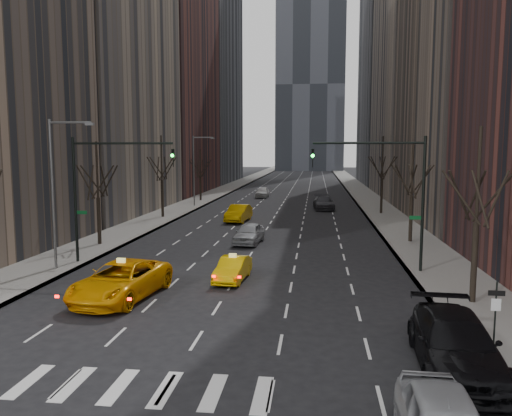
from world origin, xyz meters
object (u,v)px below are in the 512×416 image
(taxi_sedan, at_px, (233,269))
(silver_sedan_ahead, at_px, (249,233))
(parked_suv_black, at_px, (455,343))
(taxi_suv, at_px, (121,281))

(taxi_sedan, height_order, silver_sedan_ahead, silver_sedan_ahead)
(taxi_sedan, xyz_separation_m, parked_suv_black, (9.28, -10.49, 0.25))
(taxi_suv, xyz_separation_m, silver_sedan_ahead, (4.33, 15.40, -0.11))
(taxi_suv, xyz_separation_m, taxi_sedan, (4.93, 4.07, -0.24))
(taxi_sedan, distance_m, silver_sedan_ahead, 11.35)
(parked_suv_black, bearing_deg, taxi_sedan, 134.82)
(taxi_suv, bearing_deg, parked_suv_black, -16.71)
(taxi_suv, height_order, parked_suv_black, parked_suv_black)
(silver_sedan_ahead, bearing_deg, parked_suv_black, -60.41)
(taxi_suv, bearing_deg, silver_sedan_ahead, 81.92)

